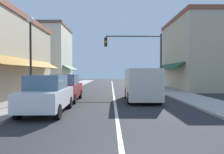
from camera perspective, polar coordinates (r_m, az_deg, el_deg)
name	(u,v)px	position (r m, az deg, el deg)	size (l,w,h in m)	color
ground_plane	(113,91)	(22.09, 0.31, -3.70)	(80.00, 80.00, 0.00)	#28282B
sidewalk_left	(60,90)	(22.70, -13.74, -3.45)	(2.60, 56.00, 0.12)	gray
sidewalk_right	(166,90)	(22.82, 14.27, -3.43)	(2.60, 56.00, 0.12)	#A39E99
lane_center_stripe	(113,91)	(22.09, 0.31, -3.69)	(0.14, 52.00, 0.01)	silver
storefront_right_block	(197,54)	(26.05, 22.05, 5.76)	(6.97, 10.20, 7.99)	#BCAD8E
storefront_far_left	(48,56)	(33.47, -16.85, 5.49)	(7.14, 8.20, 8.84)	beige
parked_car_nearest_left	(47,94)	(10.23, -17.06, -4.47)	(1.84, 4.13, 1.77)	silver
parked_car_second_left	(65,88)	(14.31, -12.45, -2.85)	(1.81, 4.12, 1.77)	maroon
van_in_lane	(141,84)	(14.27, 7.86, -1.77)	(2.07, 5.21, 2.12)	beige
traffic_signal_mast_arm	(141,52)	(21.49, 7.86, 6.81)	(5.78, 0.50, 5.78)	#333333
street_lamp_left_near	(31,46)	(13.24, -21.11, 7.83)	(0.36, 0.36, 5.14)	black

